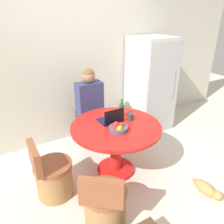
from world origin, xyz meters
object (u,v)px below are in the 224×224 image
chair_near_left_corner (105,206)px  refrigerator (151,85)px  bottle (122,110)px  laptop (111,119)px  person_seated (89,105)px  chair_left_side (53,177)px  fruit_bowl (118,128)px  dining_table (116,138)px  cat (207,189)px

chair_near_left_corner → refrigerator: bearing=-101.2°
bottle → laptop: bearing=-162.2°
refrigerator → bottle: (-1.07, -0.68, -0.01)m
person_seated → laptop: bearing=90.7°
chair_left_side → fruit_bowl: (0.84, -0.14, 0.51)m
dining_table → refrigerator: bearing=33.9°
chair_left_side → bottle: bottle is taller
refrigerator → laptop: size_ratio=5.88×
person_seated → cat: 2.04m
bottle → cat: bottle is taller
refrigerator → bottle: 1.27m
chair_near_left_corner → chair_left_side: size_ratio=1.00×
dining_table → fruit_bowl: (-0.05, -0.14, 0.23)m
chair_near_left_corner → laptop: 1.10m
chair_left_side → person_seated: bearing=-46.8°
dining_table → person_seated: (-0.01, 0.82, 0.18)m
cat → bottle: bearing=-153.8°
refrigerator → chair_near_left_corner: size_ratio=2.26×
refrigerator → chair_left_side: bearing=-158.5°
refrigerator → person_seated: (-1.29, -0.04, -0.13)m
chair_left_side → dining_table: bearing=-90.0°
refrigerator → bottle: bearing=-147.7°
chair_left_side → fruit_bowl: fruit_bowl is taller
refrigerator → dining_table: refrigerator is taller
dining_table → bottle: bottle is taller
person_seated → bottle: size_ratio=5.00×
chair_near_left_corner → person_seated: size_ratio=0.57×
chair_near_left_corner → laptop: (0.55, 0.81, 0.52)m
laptop → chair_near_left_corner: bearing=56.0°
dining_table → chair_near_left_corner: (-0.55, -0.70, -0.28)m
person_seated → refrigerator: bearing=-178.3°
person_seated → laptop: (0.01, -0.71, 0.05)m
refrigerator → dining_table: (-1.27, -0.86, -0.31)m
refrigerator → fruit_bowl: size_ratio=7.09×
person_seated → fruit_bowl: size_ratio=5.52×
fruit_bowl → cat: size_ratio=0.55×
chair_near_left_corner → bottle: (0.76, 0.88, 0.58)m
bottle → cat: 1.48m
refrigerator → bottle: refrigerator is taller
fruit_bowl → dining_table: bearing=70.6°
laptop → fruit_bowl: (-0.04, -0.25, -0.00)m
dining_table → cat: bearing=-52.1°
dining_table → person_seated: 0.84m
fruit_bowl → person_seated: bearing=87.9°
fruit_bowl → chair_near_left_corner: bearing=-132.0°
chair_near_left_corner → chair_left_side: bearing=-26.0°
bottle → dining_table: bearing=-138.6°
person_seated → bottle: bearing=108.8°
cat → laptop: bearing=-144.3°
refrigerator → cat: size_ratio=3.87×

